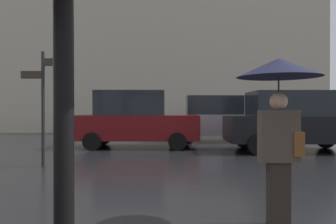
{
  "coord_description": "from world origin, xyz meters",
  "views": [
    {
      "loc": [
        0.78,
        -2.66,
        1.36
      ],
      "look_at": [
        0.71,
        5.18,
        1.29
      ],
      "focal_mm": 34.26,
      "sensor_mm": 36.0,
      "label": 1
    }
  ],
  "objects_px": {
    "pedestrian_with_umbrella": "(279,94)",
    "parked_car_distant": "(217,119)",
    "parked_car_left": "(135,120)",
    "street_signpost": "(43,97)",
    "parked_car_right": "(293,121)"
  },
  "relations": [
    {
      "from": "pedestrian_with_umbrella",
      "to": "parked_car_distant",
      "type": "height_order",
      "value": "pedestrian_with_umbrella"
    },
    {
      "from": "parked_car_left",
      "to": "street_signpost",
      "type": "bearing_deg",
      "value": 65.11
    },
    {
      "from": "pedestrian_with_umbrella",
      "to": "parked_car_distant",
      "type": "relative_size",
      "value": 0.48
    },
    {
      "from": "parked_car_left",
      "to": "parked_car_right",
      "type": "relative_size",
      "value": 0.99
    },
    {
      "from": "parked_car_distant",
      "to": "street_signpost",
      "type": "distance_m",
      "value": 7.83
    },
    {
      "from": "parked_car_right",
      "to": "parked_car_left",
      "type": "bearing_deg",
      "value": 176.26
    },
    {
      "from": "parked_car_right",
      "to": "street_signpost",
      "type": "xyz_separation_m",
      "value": [
        -6.95,
        -2.81,
        0.68
      ]
    },
    {
      "from": "parked_car_right",
      "to": "street_signpost",
      "type": "height_order",
      "value": "street_signpost"
    },
    {
      "from": "street_signpost",
      "to": "pedestrian_with_umbrella",
      "type": "bearing_deg",
      "value": -41.55
    },
    {
      "from": "street_signpost",
      "to": "parked_car_distant",
      "type": "bearing_deg",
      "value": 50.59
    },
    {
      "from": "parked_car_right",
      "to": "parked_car_distant",
      "type": "relative_size",
      "value": 1.07
    },
    {
      "from": "parked_car_left",
      "to": "parked_car_right",
      "type": "xyz_separation_m",
      "value": [
        5.2,
        -1.06,
        -0.02
      ]
    },
    {
      "from": "pedestrian_with_umbrella",
      "to": "parked_car_right",
      "type": "height_order",
      "value": "pedestrian_with_umbrella"
    },
    {
      "from": "parked_car_right",
      "to": "parked_car_distant",
      "type": "height_order",
      "value": "parked_car_right"
    },
    {
      "from": "parked_car_left",
      "to": "street_signpost",
      "type": "distance_m",
      "value": 4.3
    }
  ]
}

